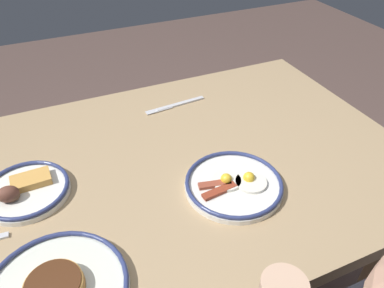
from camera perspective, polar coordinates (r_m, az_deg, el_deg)
name	(u,v)px	position (r m, az deg, el deg)	size (l,w,h in m)	color
dining_table	(179,194)	(1.09, -1.96, -7.58)	(1.27, 0.87, 0.72)	tan
plate_near_main	(25,190)	(0.99, -24.08, -6.43)	(0.21, 0.21, 0.05)	white
plate_far_companion	(234,184)	(0.93, 6.38, -6.06)	(0.24, 0.24, 0.04)	white
butter_knife	(175,105)	(1.24, -2.53, 5.93)	(0.21, 0.03, 0.01)	silver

